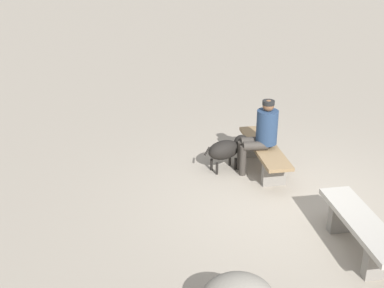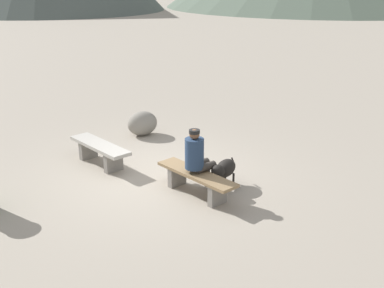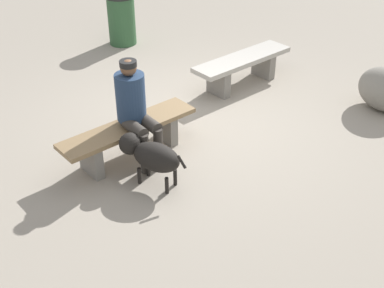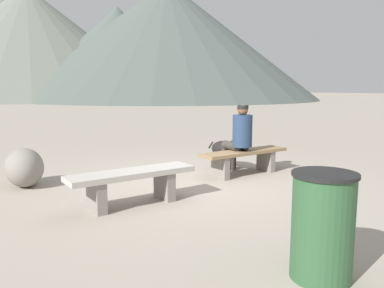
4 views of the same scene
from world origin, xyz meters
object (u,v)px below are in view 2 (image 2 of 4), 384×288
(bench_left, at_px, (100,150))
(dog, at_px, (224,169))
(bench_right, at_px, (196,179))
(seated_person, at_px, (198,156))
(boulder, at_px, (142,123))

(bench_left, distance_m, dog, 2.85)
(bench_right, bearing_deg, bench_left, -168.23)
(seated_person, height_order, boulder, seated_person)
(bench_left, relative_size, seated_person, 1.41)
(boulder, bearing_deg, bench_left, -72.19)
(seated_person, xyz_separation_m, dog, (0.27, 0.49, -0.35))
(bench_left, distance_m, seated_person, 2.54)
(bench_right, xyz_separation_m, dog, (0.23, 0.58, 0.07))
(bench_right, bearing_deg, seated_person, 124.01)
(bench_left, height_order, bench_right, bench_left)
(seated_person, bearing_deg, boulder, 162.87)
(bench_left, xyz_separation_m, bench_right, (2.54, 0.08, -0.02))
(bench_right, distance_m, seated_person, 0.43)
(bench_right, bearing_deg, dog, 78.32)
(bench_left, relative_size, boulder, 2.27)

